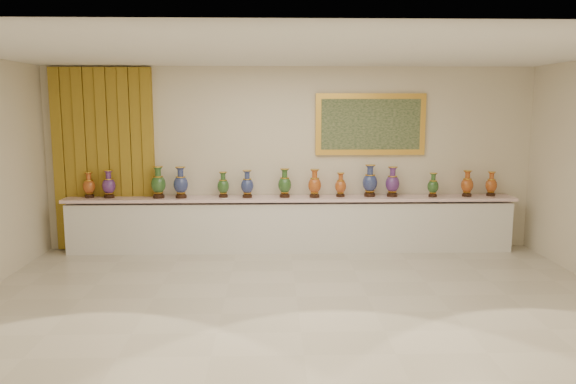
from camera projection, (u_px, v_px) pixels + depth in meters
name	position (u px, v px, depth m)	size (l,w,h in m)	color
ground	(296.00, 297.00, 7.02)	(8.00, 8.00, 0.00)	beige
room	(147.00, 154.00, 9.13)	(8.00, 8.00, 8.00)	beige
counter	(291.00, 225.00, 9.20)	(7.28, 0.48, 0.90)	white
vase_0	(89.00, 186.00, 9.02)	(0.24, 0.24, 0.42)	black
vase_1	(109.00, 185.00, 9.00)	(0.23, 0.23, 0.45)	black
vase_2	(158.00, 184.00, 8.99)	(0.28, 0.28, 0.51)	black
vase_3	(181.00, 184.00, 8.99)	(0.28, 0.28, 0.50)	black
vase_4	(223.00, 186.00, 9.07)	(0.25, 0.25, 0.41)	black
vase_5	(247.00, 185.00, 9.03)	(0.27, 0.27, 0.44)	black
vase_6	(285.00, 184.00, 9.06)	(0.28, 0.28, 0.47)	black
vase_7	(315.00, 185.00, 9.05)	(0.28, 0.28, 0.46)	black
vase_8	(341.00, 186.00, 9.12)	(0.24, 0.24, 0.40)	black
vase_9	(370.00, 182.00, 9.14)	(0.29, 0.29, 0.52)	black
vase_10	(392.00, 183.00, 9.13)	(0.27, 0.27, 0.49)	black
vase_11	(433.00, 186.00, 9.11)	(0.24, 0.24, 0.39)	black
vase_12	(467.00, 185.00, 9.15)	(0.21, 0.21, 0.43)	black
vase_13	(491.00, 185.00, 9.21)	(0.23, 0.23, 0.40)	black
label_card	(225.00, 198.00, 8.96)	(0.10, 0.06, 0.00)	white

